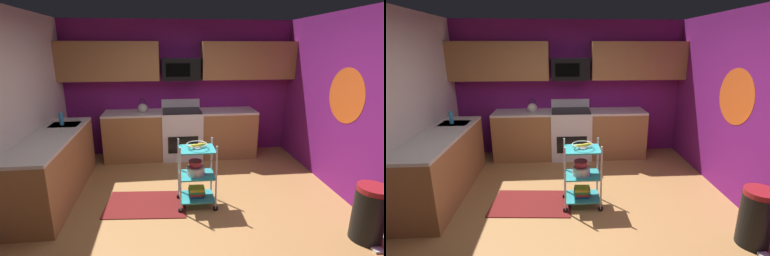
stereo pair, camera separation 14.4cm
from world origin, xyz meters
TOP-DOWN VIEW (x-y plane):
  - floor at (0.00, 0.00)m, footprint 4.40×4.80m
  - wall_back at (0.00, 2.43)m, footprint 4.52×0.06m
  - wall_right at (2.23, 0.00)m, footprint 0.06×4.80m
  - wall_flower_decal at (2.20, 0.48)m, footprint 0.00×0.78m
  - counter_run at (-0.81, 1.53)m, footprint 3.65×2.70m
  - oven_range at (0.02, 2.10)m, footprint 0.76×0.65m
  - upper_cabinets at (-0.00, 2.23)m, footprint 4.40×0.33m
  - microwave at (0.02, 2.21)m, footprint 0.70×0.39m
  - rolling_cart at (0.08, 0.28)m, footprint 0.53×0.38m
  - fruit_bowl at (0.08, 0.28)m, footprint 0.27×0.27m
  - mixing_bowl_large at (0.07, 0.28)m, footprint 0.25×0.25m
  - mixing_bowl_small at (0.06, 0.28)m, footprint 0.18×0.18m
  - book_stack at (0.08, 0.28)m, footprint 0.24×0.18m
  - kettle at (-0.72, 2.10)m, footprint 0.21×0.18m
  - dish_soap_bottle at (-1.93, 1.32)m, footprint 0.06×0.06m
  - trash_can at (1.90, -0.65)m, footprint 0.34×0.42m
  - floor_rug at (-0.61, 0.35)m, footprint 1.15×0.78m

SIDE VIEW (x-z plane):
  - floor at x=0.00m, z-range -0.04..0.00m
  - floor_rug at x=-0.61m, z-range 0.00..0.01m
  - book_stack at x=0.08m, z-range 0.13..0.27m
  - trash_can at x=1.90m, z-range 0.00..0.66m
  - rolling_cart at x=0.08m, z-range -0.01..0.91m
  - counter_run at x=-0.81m, z-range 0.00..0.92m
  - oven_range at x=0.02m, z-range -0.07..1.03m
  - mixing_bowl_large at x=0.07m, z-range 0.46..0.58m
  - mixing_bowl_small at x=0.06m, z-range 0.58..0.66m
  - fruit_bowl at x=0.08m, z-range 0.84..0.91m
  - kettle at x=-0.72m, z-range 0.86..1.13m
  - dish_soap_bottle at x=-1.93m, z-range 0.92..1.12m
  - wall_back at x=0.00m, z-range 0.00..2.60m
  - wall_right at x=2.23m, z-range 0.00..2.60m
  - wall_flower_decal at x=2.20m, z-range 1.06..1.84m
  - microwave at x=0.02m, z-range 1.50..1.90m
  - upper_cabinets at x=0.00m, z-range 1.50..2.20m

